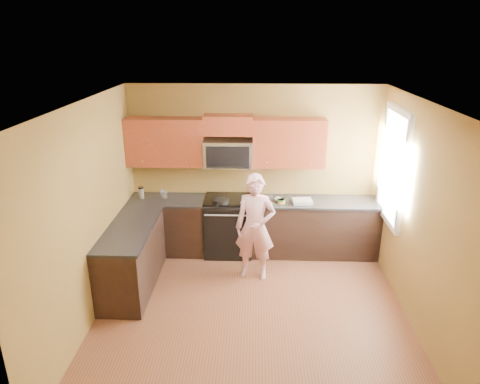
{
  "coord_description": "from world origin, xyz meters",
  "views": [
    {
      "loc": [
        0.02,
        -4.76,
        3.44
      ],
      "look_at": [
        -0.2,
        1.3,
        1.2
      ],
      "focal_mm": 32.49,
      "sensor_mm": 36.0,
      "label": 1
    }
  ],
  "objects_px": {
    "frying_pan": "(221,203)",
    "travel_mug": "(142,198)",
    "microwave": "(228,166)",
    "butter_tub": "(281,203)",
    "woman": "(255,227)",
    "stove": "(229,226)"
  },
  "relations": [
    {
      "from": "woman",
      "to": "butter_tub",
      "type": "height_order",
      "value": "woman"
    },
    {
      "from": "stove",
      "to": "butter_tub",
      "type": "distance_m",
      "value": 0.95
    },
    {
      "from": "stove",
      "to": "frying_pan",
      "type": "xyz_separation_m",
      "value": [
        -0.11,
        -0.18,
        0.47
      ]
    },
    {
      "from": "microwave",
      "to": "butter_tub",
      "type": "xyz_separation_m",
      "value": [
        0.84,
        -0.23,
        -0.53
      ]
    },
    {
      "from": "microwave",
      "to": "frying_pan",
      "type": "xyz_separation_m",
      "value": [
        -0.11,
        -0.31,
        -0.5
      ]
    },
    {
      "from": "microwave",
      "to": "travel_mug",
      "type": "distance_m",
      "value": 1.5
    },
    {
      "from": "woman",
      "to": "travel_mug",
      "type": "distance_m",
      "value": 1.99
    },
    {
      "from": "travel_mug",
      "to": "microwave",
      "type": "bearing_deg",
      "value": 3.77
    },
    {
      "from": "stove",
      "to": "travel_mug",
      "type": "xyz_separation_m",
      "value": [
        -1.4,
        0.03,
        0.44
      ]
    },
    {
      "from": "butter_tub",
      "to": "travel_mug",
      "type": "height_order",
      "value": "travel_mug"
    },
    {
      "from": "butter_tub",
      "to": "microwave",
      "type": "bearing_deg",
      "value": 164.77
    },
    {
      "from": "woman",
      "to": "frying_pan",
      "type": "bearing_deg",
      "value": 142.79
    },
    {
      "from": "woman",
      "to": "butter_tub",
      "type": "xyz_separation_m",
      "value": [
        0.41,
        0.64,
        0.13
      ]
    },
    {
      "from": "woman",
      "to": "microwave",
      "type": "bearing_deg",
      "value": 125.33
    },
    {
      "from": "frying_pan",
      "to": "stove",
      "type": "bearing_deg",
      "value": 69.8
    },
    {
      "from": "woman",
      "to": "frying_pan",
      "type": "height_order",
      "value": "woman"
    },
    {
      "from": "frying_pan",
      "to": "travel_mug",
      "type": "height_order",
      "value": "travel_mug"
    },
    {
      "from": "woman",
      "to": "frying_pan",
      "type": "xyz_separation_m",
      "value": [
        -0.54,
        0.56,
        0.16
      ]
    },
    {
      "from": "microwave",
      "to": "butter_tub",
      "type": "bearing_deg",
      "value": -15.23
    },
    {
      "from": "travel_mug",
      "to": "butter_tub",
      "type": "bearing_deg",
      "value": -3.46
    },
    {
      "from": "woman",
      "to": "butter_tub",
      "type": "bearing_deg",
      "value": 66.17
    },
    {
      "from": "woman",
      "to": "butter_tub",
      "type": "relative_size",
      "value": 13.32
    }
  ]
}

